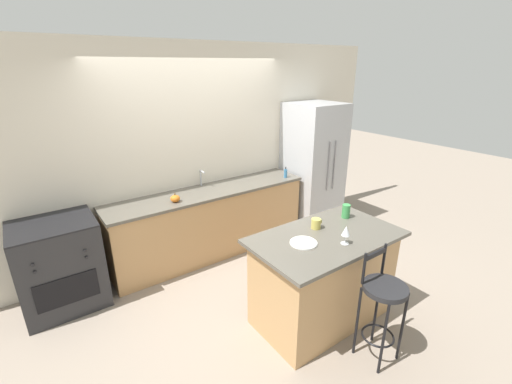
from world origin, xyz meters
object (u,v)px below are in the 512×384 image
object	(u,v)px
dinner_plate	(304,243)
tumbler_cup	(346,211)
oven_range	(60,265)
wine_glass	(346,231)
bar_stool_near	(382,300)
refrigerator	(312,166)
soap_bottle	(286,173)
coffee_mug	(316,224)
pumpkin_decoration	(175,198)

from	to	relation	value
dinner_plate	tumbler_cup	xyz separation A→B (m)	(0.73, 0.15, 0.06)
oven_range	wine_glass	world-z (taller)	wine_glass
bar_stool_near	tumbler_cup	bearing A→B (deg)	61.97
refrigerator	wine_glass	world-z (taller)	refrigerator
soap_bottle	refrigerator	bearing A→B (deg)	7.81
refrigerator	oven_range	xyz separation A→B (m)	(-3.53, 0.04, -0.47)
oven_range	soap_bottle	distance (m)	2.97
dinner_plate	wine_glass	xyz separation A→B (m)	(0.30, -0.22, 0.11)
bar_stool_near	wine_glass	bearing A→B (deg)	90.84
refrigerator	oven_range	distance (m)	3.56
wine_glass	oven_range	bearing A→B (deg)	137.35
coffee_mug	bar_stool_near	bearing A→B (deg)	-90.07
oven_range	coffee_mug	size ratio (longest dim) A/B	7.55
bar_stool_near	pumpkin_decoration	bearing A→B (deg)	109.93
oven_range	wine_glass	size ratio (longest dim) A/B	5.48
refrigerator	oven_range	world-z (taller)	refrigerator
refrigerator	wine_glass	distance (m)	2.37
oven_range	tumbler_cup	bearing A→B (deg)	-31.67
oven_range	bar_stool_near	distance (m)	3.17
dinner_plate	wine_glass	bearing A→B (deg)	-35.84
oven_range	soap_bottle	xyz separation A→B (m)	(2.93, -0.12, 0.49)
soap_bottle	pumpkin_decoration	bearing A→B (deg)	178.51
pumpkin_decoration	soap_bottle	xyz separation A→B (m)	(1.65, -0.04, 0.02)
bar_stool_near	wine_glass	xyz separation A→B (m)	(-0.01, 0.44, 0.46)
bar_stool_near	oven_range	bearing A→B (deg)	131.59
wine_glass	tumbler_cup	distance (m)	0.57
dinner_plate	soap_bottle	bearing A→B (deg)	54.70
refrigerator	dinner_plate	bearing A→B (deg)	-135.98
dinner_plate	tumbler_cup	distance (m)	0.75
wine_glass	pumpkin_decoration	size ratio (longest dim) A/B	1.57
coffee_mug	soap_bottle	distance (m)	1.66
refrigerator	coffee_mug	distance (m)	2.09
bar_stool_near	pumpkin_decoration	size ratio (longest dim) A/B	9.20
bar_stool_near	refrigerator	bearing A→B (deg)	58.48
oven_range	bar_stool_near	bearing A→B (deg)	-48.41
bar_stool_near	tumbler_cup	size ratio (longest dim) A/B	7.08
oven_range	coffee_mug	xyz separation A→B (m)	(2.10, -1.56, 0.50)
bar_stool_near	soap_bottle	distance (m)	2.42
refrigerator	coffee_mug	bearing A→B (deg)	-133.17
refrigerator	coffee_mug	xyz separation A→B (m)	(-1.43, -1.52, 0.02)
refrigerator	dinner_plate	world-z (taller)	refrigerator
bar_stool_near	dinner_plate	size ratio (longest dim) A/B	4.14
bar_stool_near	soap_bottle	xyz separation A→B (m)	(0.82, 2.25, 0.38)
tumbler_cup	pumpkin_decoration	size ratio (longest dim) A/B	1.30
oven_range	tumbler_cup	world-z (taller)	tumbler_cup
tumbler_cup	pumpkin_decoration	world-z (taller)	tumbler_cup
pumpkin_decoration	coffee_mug	bearing A→B (deg)	-60.71
coffee_mug	tumbler_cup	distance (m)	0.43
coffee_mug	soap_bottle	bearing A→B (deg)	60.28
oven_range	dinner_plate	size ratio (longest dim) A/B	3.87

